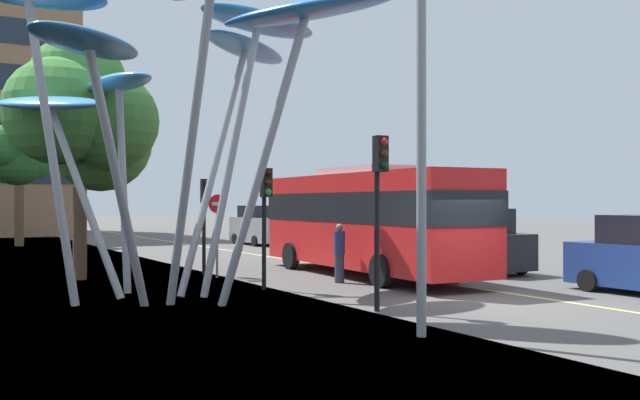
{
  "coord_description": "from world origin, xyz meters",
  "views": [
    {
      "loc": [
        -12.49,
        -12.87,
        2.44
      ],
      "look_at": [
        -1.64,
        5.99,
        2.5
      ],
      "focal_mm": 39.96,
      "sensor_mm": 36.0,
      "label": 1
    }
  ],
  "objects_px": {
    "car_parked_mid": "(475,243)",
    "pedestrian": "(339,253)",
    "traffic_light_island_mid": "(205,205)",
    "no_entry_sign": "(217,222)",
    "traffic_light_kerb_far": "(266,201)",
    "leaf_sculpture": "(172,53)",
    "traffic_light_kerb_near": "(379,185)",
    "car_parked_far": "(380,235)",
    "red_bus": "(366,217)",
    "car_far_side": "(259,226)",
    "car_side_street": "(312,231)",
    "street_lamp": "(433,29)"
  },
  "relations": [
    {
      "from": "car_parked_far",
      "to": "pedestrian",
      "type": "xyz_separation_m",
      "value": [
        -6.23,
        -6.83,
        -0.12
      ]
    },
    {
      "from": "traffic_light_kerb_near",
      "to": "pedestrian",
      "type": "xyz_separation_m",
      "value": [
        2.2,
        5.29,
        -1.92
      ]
    },
    {
      "from": "car_parked_mid",
      "to": "car_far_side",
      "type": "relative_size",
      "value": 0.91
    },
    {
      "from": "traffic_light_kerb_far",
      "to": "car_far_side",
      "type": "relative_size",
      "value": 0.75
    },
    {
      "from": "red_bus",
      "to": "pedestrian",
      "type": "xyz_separation_m",
      "value": [
        -1.78,
        -1.2,
        -1.06
      ]
    },
    {
      "from": "traffic_light_island_mid",
      "to": "no_entry_sign",
      "type": "relative_size",
      "value": 1.2
    },
    {
      "from": "car_side_street",
      "to": "street_lamp",
      "type": "height_order",
      "value": "street_lamp"
    },
    {
      "from": "traffic_light_kerb_far",
      "to": "car_parked_mid",
      "type": "height_order",
      "value": "traffic_light_kerb_far"
    },
    {
      "from": "traffic_light_kerb_near",
      "to": "car_side_street",
      "type": "distance_m",
      "value": 19.69
    },
    {
      "from": "leaf_sculpture",
      "to": "traffic_light_kerb_near",
      "type": "bearing_deg",
      "value": -47.69
    },
    {
      "from": "car_parked_far",
      "to": "red_bus",
      "type": "bearing_deg",
      "value": -128.35
    },
    {
      "from": "pedestrian",
      "to": "car_far_side",
      "type": "bearing_deg",
      "value": 72.06
    },
    {
      "from": "pedestrian",
      "to": "traffic_light_kerb_near",
      "type": "bearing_deg",
      "value": -112.57
    },
    {
      "from": "traffic_light_island_mid",
      "to": "no_entry_sign",
      "type": "xyz_separation_m",
      "value": [
        0.03,
        -1.03,
        -0.55
      ]
    },
    {
      "from": "car_far_side",
      "to": "car_parked_far",
      "type": "bearing_deg",
      "value": -89.06
    },
    {
      "from": "car_parked_far",
      "to": "street_lamp",
      "type": "xyz_separation_m",
      "value": [
        -9.16,
        -14.91,
        4.6
      ]
    },
    {
      "from": "red_bus",
      "to": "traffic_light_kerb_near",
      "type": "relative_size",
      "value": 2.81
    },
    {
      "from": "leaf_sculpture",
      "to": "traffic_light_kerb_far",
      "type": "distance_m",
      "value": 4.79
    },
    {
      "from": "traffic_light_kerb_near",
      "to": "car_far_side",
      "type": "relative_size",
      "value": 0.87
    },
    {
      "from": "leaf_sculpture",
      "to": "street_lamp",
      "type": "distance_m",
      "value": 7.18
    },
    {
      "from": "street_lamp",
      "to": "leaf_sculpture",
      "type": "bearing_deg",
      "value": 112.65
    },
    {
      "from": "traffic_light_island_mid",
      "to": "traffic_light_kerb_near",
      "type": "bearing_deg",
      "value": -86.87
    },
    {
      "from": "traffic_light_kerb_near",
      "to": "traffic_light_kerb_far",
      "type": "height_order",
      "value": "traffic_light_kerb_near"
    },
    {
      "from": "car_parked_far",
      "to": "traffic_light_kerb_near",
      "type": "bearing_deg",
      "value": -124.82
    },
    {
      "from": "car_side_street",
      "to": "pedestrian",
      "type": "relative_size",
      "value": 2.24
    },
    {
      "from": "red_bus",
      "to": "leaf_sculpture",
      "type": "xyz_separation_m",
      "value": [
        -7.46,
        -2.67,
        4.14
      ]
    },
    {
      "from": "street_lamp",
      "to": "pedestrian",
      "type": "bearing_deg",
      "value": 70.09
    },
    {
      "from": "car_parked_mid",
      "to": "street_lamp",
      "type": "bearing_deg",
      "value": -135.7
    },
    {
      "from": "red_bus",
      "to": "traffic_light_kerb_far",
      "type": "xyz_separation_m",
      "value": [
        -4.5,
        -1.72,
        0.49
      ]
    },
    {
      "from": "street_lamp",
      "to": "no_entry_sign",
      "type": "xyz_separation_m",
      "value": [
        0.24,
        11.2,
        -3.83
      ]
    },
    {
      "from": "red_bus",
      "to": "street_lamp",
      "type": "bearing_deg",
      "value": -116.89
    },
    {
      "from": "red_bus",
      "to": "no_entry_sign",
      "type": "relative_size",
      "value": 4.09
    },
    {
      "from": "traffic_light_island_mid",
      "to": "no_entry_sign",
      "type": "bearing_deg",
      "value": -88.52
    },
    {
      "from": "traffic_light_kerb_near",
      "to": "car_parked_mid",
      "type": "xyz_separation_m",
      "value": [
        7.9,
        5.63,
        -1.79
      ]
    },
    {
      "from": "traffic_light_kerb_far",
      "to": "car_side_street",
      "type": "xyz_separation_m",
      "value": [
        8.76,
        13.02,
        -1.47
      ]
    },
    {
      "from": "traffic_light_kerb_far",
      "to": "pedestrian",
      "type": "height_order",
      "value": "traffic_light_kerb_far"
    },
    {
      "from": "car_parked_mid",
      "to": "pedestrian",
      "type": "relative_size",
      "value": 2.29
    },
    {
      "from": "traffic_light_kerb_far",
      "to": "car_parked_mid",
      "type": "distance_m",
      "value": 8.58
    },
    {
      "from": "car_parked_far",
      "to": "car_side_street",
      "type": "xyz_separation_m",
      "value": [
        -0.19,
        5.66,
        -0.03
      ]
    },
    {
      "from": "traffic_light_kerb_far",
      "to": "car_parked_mid",
      "type": "xyz_separation_m",
      "value": [
        8.41,
        0.86,
        -1.42
      ]
    },
    {
      "from": "red_bus",
      "to": "car_parked_mid",
      "type": "distance_m",
      "value": 4.12
    },
    {
      "from": "pedestrian",
      "to": "street_lamp",
      "type": "bearing_deg",
      "value": -109.91
    },
    {
      "from": "traffic_light_island_mid",
      "to": "car_side_street",
      "type": "xyz_separation_m",
      "value": [
        8.76,
        8.34,
        -1.35
      ]
    },
    {
      "from": "traffic_light_island_mid",
      "to": "pedestrian",
      "type": "relative_size",
      "value": 1.8
    },
    {
      "from": "pedestrian",
      "to": "no_entry_sign",
      "type": "distance_m",
      "value": 4.22
    },
    {
      "from": "car_side_street",
      "to": "traffic_light_kerb_near",
      "type": "bearing_deg",
      "value": -114.88
    },
    {
      "from": "car_parked_mid",
      "to": "traffic_light_kerb_far",
      "type": "bearing_deg",
      "value": -174.18
    },
    {
      "from": "leaf_sculpture",
      "to": "car_parked_mid",
      "type": "height_order",
      "value": "leaf_sculpture"
    },
    {
      "from": "car_parked_mid",
      "to": "pedestrian",
      "type": "height_order",
      "value": "car_parked_mid"
    },
    {
      "from": "traffic_light_kerb_far",
      "to": "street_lamp",
      "type": "relative_size",
      "value": 0.37
    }
  ]
}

